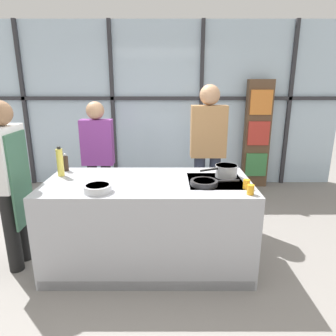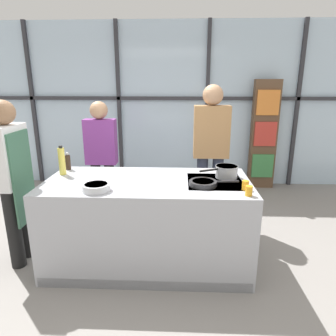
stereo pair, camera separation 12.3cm
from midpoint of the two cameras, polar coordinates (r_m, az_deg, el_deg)
The scene contains 15 objects.
ground_plane at distance 3.29m, azimuth -2.52°, elevation -17.25°, with size 18.00×18.00×0.00m, color gray.
back_window_wall at distance 5.37m, azimuth -0.30°, elevation 11.72°, with size 6.40×0.10×2.80m.
bookshelf at distance 5.44m, azimuth 18.40°, elevation 5.94°, with size 0.43×0.19×1.86m.
demo_island at distance 3.07m, azimuth -2.60°, elevation -10.32°, with size 1.98×0.93×0.89m.
chef at distance 3.24m, azimuth -26.57°, elevation -1.22°, with size 0.23×0.43×1.66m.
spectator_far_left at distance 3.94m, azimuth -11.68°, elevation 2.50°, with size 0.39×0.22×1.58m.
spectator_center_left at distance 3.82m, azimuth 9.09°, elevation 4.01°, with size 0.44×0.25×1.78m.
frying_pan at distance 2.78m, azimuth 8.08°, elevation -2.86°, with size 0.46×0.26×0.04m.
saucepan at distance 3.03m, azimuth 12.20°, elevation -0.64°, with size 0.39×0.25×0.12m.
white_plate at distance 2.93m, azimuth -12.39°, elevation -2.47°, with size 0.22×0.22×0.01m, color white.
mixing_bowl at distance 2.68m, azimuth -12.24°, elevation -3.58°, with size 0.24×0.24×0.06m.
oil_bottle at distance 3.22m, azimuth -18.54°, elevation 1.26°, with size 0.07×0.07×0.30m.
pepper_grinder at distance 3.40m, azimuth -17.55°, elevation 1.13°, with size 0.06×0.06×0.19m.
juice_glass_near at distance 2.61m, azimuth 16.46°, elevation -4.21°, with size 0.06×0.06×0.09m, color orange.
juice_glass_far at distance 2.74m, azimuth 15.78°, elevation -3.20°, with size 0.06×0.06×0.09m, color orange.
Camera 2 is at (0.32, -2.74, 1.80)m, focal length 32.00 mm.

